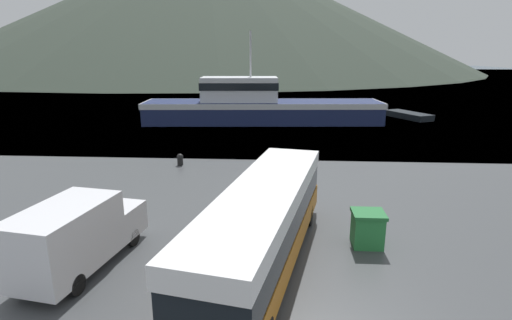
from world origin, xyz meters
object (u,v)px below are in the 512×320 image
at_px(tour_bus, 264,222).
at_px(fishing_boat, 258,106).
at_px(storage_bin, 367,228).
at_px(small_boat, 408,115).
at_px(delivery_van, 76,234).

relative_size(tour_bus, fishing_boat, 0.45).
xyz_separation_m(storage_bin, small_boat, (11.69, 33.58, -0.38)).
relative_size(tour_bus, delivery_van, 2.01).
bearing_deg(tour_bus, fishing_boat, 105.46).
distance_m(tour_bus, storage_bin, 4.62).
height_order(tour_bus, small_boat, tour_bus).
relative_size(fishing_boat, small_boat, 4.22).
distance_m(storage_bin, small_boat, 35.56).
height_order(tour_bus, fishing_boat, fishing_boat).
distance_m(delivery_van, fishing_boat, 32.24).
xyz_separation_m(delivery_van, storage_bin, (10.71, 2.48, -0.61)).
relative_size(delivery_van, small_boat, 0.94).
bearing_deg(fishing_boat, delivery_van, -12.11).
bearing_deg(storage_bin, tour_bus, -155.01).
xyz_separation_m(tour_bus, delivery_van, (-6.62, -0.57, -0.39)).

